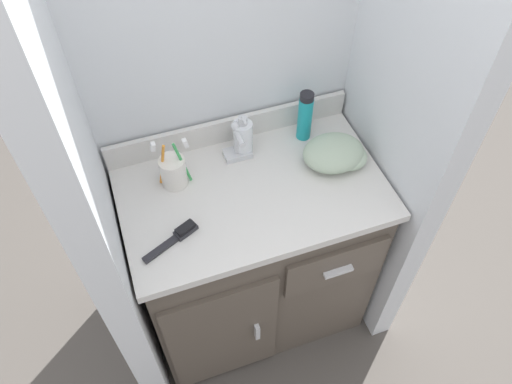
{
  "coord_description": "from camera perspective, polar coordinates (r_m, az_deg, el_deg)",
  "views": [
    {
      "loc": [
        -0.32,
        -0.93,
        2.02
      ],
      "look_at": [
        0.0,
        -0.03,
        0.83
      ],
      "focal_mm": 35.0,
      "sensor_mm": 36.0,
      "label": 1
    }
  ],
  "objects": [
    {
      "name": "vanity",
      "position": [
        1.88,
        -0.27,
        -7.42
      ],
      "size": [
        0.83,
        0.52,
        0.81
      ],
      "color": "brown",
      "rests_on": "ground_plane"
    },
    {
      "name": "backsplash",
      "position": [
        1.69,
        -3.03,
        7.19
      ],
      "size": [
        0.83,
        0.02,
        0.09
      ],
      "color": "silver",
      "rests_on": "vanity"
    },
    {
      "name": "sink_faucet",
      "position": [
        1.62,
        -2.13,
        5.31
      ],
      "size": [
        0.09,
        0.09,
        0.14
      ],
      "color": "silver",
      "rests_on": "vanity"
    },
    {
      "name": "wall_right",
      "position": [
        1.53,
        16.74,
        11.57
      ],
      "size": [
        0.08,
        0.58,
        2.2
      ],
      "primitive_type": "cube",
      "color": "silver",
      "rests_on": "ground_plane"
    },
    {
      "name": "hairbrush",
      "position": [
        1.46,
        -8.96,
        -4.98
      ],
      "size": [
        0.18,
        0.1,
        0.03
      ],
      "rotation": [
        0.0,
        0.0,
        0.42
      ],
      "color": "#232328",
      "rests_on": "vanity"
    },
    {
      "name": "soap_dispenser",
      "position": [
        1.63,
        -1.49,
        6.27
      ],
      "size": [
        0.06,
        0.07,
        0.16
      ],
      "color": "white",
      "rests_on": "vanity"
    },
    {
      "name": "shaving_cream_can",
      "position": [
        1.67,
        5.62,
        8.63
      ],
      "size": [
        0.05,
        0.05,
        0.18
      ],
      "color": "teal",
      "rests_on": "vanity"
    },
    {
      "name": "wall_back",
      "position": [
        1.57,
        -4.08,
        14.97
      ],
      "size": [
        1.01,
        0.08,
        2.2
      ],
      "primitive_type": "cube",
      "color": "silver",
      "rests_on": "ground_plane"
    },
    {
      "name": "ground_plane",
      "position": [
        2.25,
        -0.22,
        -13.0
      ],
      "size": [
        6.0,
        6.0,
        0.0
      ],
      "primitive_type": "plane",
      "color": "#4C4742"
    },
    {
      "name": "toothbrush_cup",
      "position": [
        1.56,
        -9.43,
        2.39
      ],
      "size": [
        0.11,
        0.08,
        0.18
      ],
      "color": "white",
      "rests_on": "vanity"
    },
    {
      "name": "hand_towel",
      "position": [
        1.64,
        9.24,
        4.36
      ],
      "size": [
        0.21,
        0.17,
        0.08
      ],
      "color": "#A8BCA3",
      "rests_on": "vanity"
    },
    {
      "name": "wall_left",
      "position": [
        1.32,
        -19.87,
        2.87
      ],
      "size": [
        0.08,
        0.58,
        2.2
      ],
      "primitive_type": "cube",
      "color": "silver",
      "rests_on": "ground_plane"
    }
  ]
}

